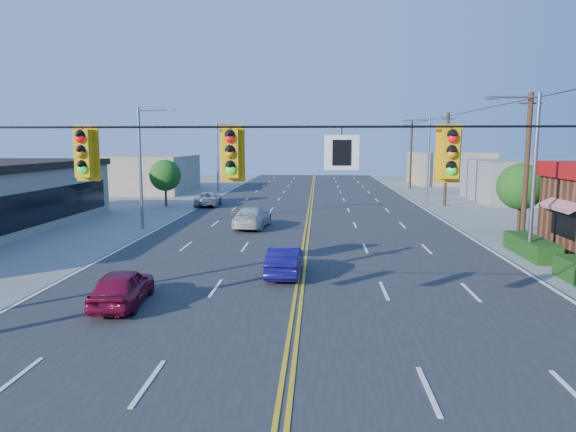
# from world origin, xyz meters

# --- Properties ---
(ground) EXTENTS (160.00, 160.00, 0.00)m
(ground) POSITION_xyz_m (0.00, 0.00, 0.00)
(ground) COLOR gray
(ground) RESTS_ON ground
(road) EXTENTS (20.00, 120.00, 0.06)m
(road) POSITION_xyz_m (0.00, 20.00, 0.03)
(road) COLOR #2D2D30
(road) RESTS_ON ground
(signal_span) EXTENTS (24.32, 0.34, 9.00)m
(signal_span) POSITION_xyz_m (-0.12, 0.00, 4.89)
(signal_span) COLOR #47301E
(signal_span) RESTS_ON ground
(streetlight_se) EXTENTS (2.55, 0.25, 8.00)m
(streetlight_se) POSITION_xyz_m (10.79, 14.00, 4.51)
(streetlight_se) COLOR gray
(streetlight_se) RESTS_ON ground
(streetlight_ne) EXTENTS (2.55, 0.25, 8.00)m
(streetlight_ne) POSITION_xyz_m (10.79, 38.00, 4.51)
(streetlight_ne) COLOR gray
(streetlight_ne) RESTS_ON ground
(streetlight_sw) EXTENTS (2.55, 0.25, 8.00)m
(streetlight_sw) POSITION_xyz_m (-10.79, 22.00, 4.51)
(streetlight_sw) COLOR gray
(streetlight_sw) RESTS_ON ground
(streetlight_nw) EXTENTS (2.55, 0.25, 8.00)m
(streetlight_nw) POSITION_xyz_m (-10.79, 48.00, 4.51)
(streetlight_nw) COLOR gray
(streetlight_nw) RESTS_ON ground
(utility_pole_near) EXTENTS (0.28, 0.28, 8.40)m
(utility_pole_near) POSITION_xyz_m (12.20, 18.00, 4.20)
(utility_pole_near) COLOR #47301E
(utility_pole_near) RESTS_ON ground
(utility_pole_mid) EXTENTS (0.28, 0.28, 8.40)m
(utility_pole_mid) POSITION_xyz_m (12.20, 36.00, 4.20)
(utility_pole_mid) COLOR #47301E
(utility_pole_mid) RESTS_ON ground
(utility_pole_far) EXTENTS (0.28, 0.28, 8.40)m
(utility_pole_far) POSITION_xyz_m (12.20, 54.00, 4.20)
(utility_pole_far) COLOR #47301E
(utility_pole_far) RESTS_ON ground
(tree_kfc_rear) EXTENTS (2.94, 2.94, 4.41)m
(tree_kfc_rear) POSITION_xyz_m (13.50, 22.00, 2.93)
(tree_kfc_rear) COLOR #47301E
(tree_kfc_rear) RESTS_ON ground
(tree_west) EXTENTS (2.80, 2.80, 4.20)m
(tree_west) POSITION_xyz_m (-13.00, 34.00, 2.79)
(tree_west) COLOR #47301E
(tree_west) RESTS_ON ground
(bld_east_mid) EXTENTS (12.00, 10.00, 4.00)m
(bld_east_mid) POSITION_xyz_m (22.00, 40.00, 2.00)
(bld_east_mid) COLOR gray
(bld_east_mid) RESTS_ON ground
(bld_west_far) EXTENTS (11.00, 12.00, 4.20)m
(bld_west_far) POSITION_xyz_m (-20.00, 48.00, 2.10)
(bld_west_far) COLOR tan
(bld_west_far) RESTS_ON ground
(bld_east_far) EXTENTS (10.00, 10.00, 4.40)m
(bld_east_far) POSITION_xyz_m (19.00, 62.00, 2.20)
(bld_east_far) COLOR tan
(bld_east_far) RESTS_ON ground
(car_magenta) EXTENTS (1.82, 3.91, 1.30)m
(car_magenta) POSITION_xyz_m (-6.06, 5.72, 0.65)
(car_magenta) COLOR maroon
(car_magenta) RESTS_ON ground
(car_blue) EXTENTS (1.45, 3.85, 1.26)m
(car_blue) POSITION_xyz_m (-0.70, 10.16, 0.63)
(car_blue) COLOR navy
(car_blue) RESTS_ON ground
(car_white) EXTENTS (2.35, 4.97, 1.40)m
(car_white) POSITION_xyz_m (-3.69, 22.42, 0.70)
(car_white) COLOR silver
(car_white) RESTS_ON ground
(car_silver) EXTENTS (2.51, 4.74, 1.27)m
(car_silver) POSITION_xyz_m (-9.21, 34.27, 0.63)
(car_silver) COLOR #B8B7BD
(car_silver) RESTS_ON ground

